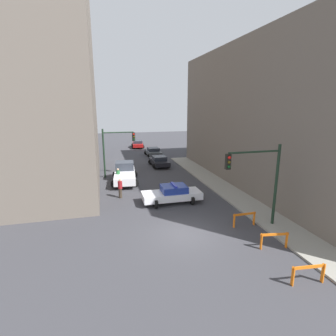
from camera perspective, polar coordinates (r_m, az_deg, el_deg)
ground_plane at (r=16.47m, az=3.61°, el=-14.09°), size 120.00×120.00×0.00m
sidewalk_right at (r=19.12m, az=21.93°, el=-10.81°), size 2.40×44.00×0.12m
building_corner_left at (r=29.06m, az=-30.93°, el=19.37°), size 14.00×20.00×22.94m
building_right at (r=28.30m, az=25.53°, el=10.28°), size 12.00×28.00×13.26m
traffic_light_near at (r=16.95m, az=19.52°, el=-1.24°), size 3.64×0.35×5.20m
traffic_light_far at (r=28.41m, az=-11.66°, el=4.76°), size 3.44×0.35×5.20m
police_car at (r=20.99m, az=0.92°, el=-5.63°), size 4.70×2.37×1.52m
white_truck at (r=26.82m, az=-9.39°, el=-1.10°), size 2.97×5.57×1.90m
parked_car_near at (r=33.29m, az=-1.95°, el=1.55°), size 2.35×4.34×1.31m
parked_car_mid at (r=39.91m, az=-3.26°, el=3.57°), size 2.36×4.35×1.31m
parked_car_far at (r=48.04m, az=-6.60°, el=5.22°), size 2.56×4.46×1.31m
pedestrian_crossing at (r=22.31m, az=-10.37°, el=-4.31°), size 0.40×0.40×1.66m
pedestrian_corner at (r=25.91m, az=-10.80°, el=-1.79°), size 0.37×0.37×1.66m
barrier_front at (r=13.65m, az=28.25°, el=-19.21°), size 1.60×0.31×0.90m
barrier_mid at (r=15.77m, az=22.13°, el=-13.94°), size 1.59×0.38×0.90m
barrier_back at (r=17.79m, az=16.29°, el=-10.25°), size 1.60×0.19×0.90m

